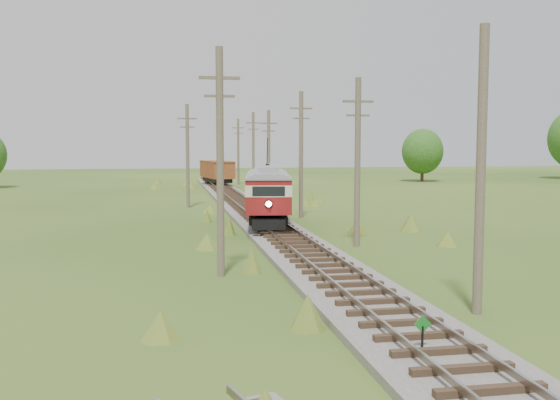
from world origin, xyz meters
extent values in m
plane|color=#224615|center=(0.00, 0.00, 0.00)|extent=(260.00, 260.00, 0.00)
cube|color=#605B54|center=(0.00, 34.00, 0.12)|extent=(3.60, 96.00, 0.25)
cube|color=#726659|center=(-0.72, 34.00, 0.48)|extent=(0.08, 96.00, 0.17)
cube|color=#726659|center=(0.72, 34.00, 0.48)|extent=(0.08, 96.00, 0.17)
cube|color=#2D2116|center=(0.00, 34.00, 0.33)|extent=(2.40, 96.00, 0.16)
cylinder|color=black|center=(-0.20, 1.50, 0.40)|extent=(0.06, 0.06, 0.80)
cube|color=#197320|center=(-0.20, 1.50, 0.85)|extent=(0.45, 0.03, 0.45)
cube|color=black|center=(0.00, 26.23, 0.97)|extent=(3.65, 10.26, 0.41)
cube|color=maroon|center=(0.00, 26.23, 1.88)|extent=(4.16, 11.18, 1.00)
cube|color=beige|center=(0.00, 26.23, 2.70)|extent=(4.19, 11.24, 0.64)
cube|color=black|center=(0.00, 26.23, 2.70)|extent=(4.14, 10.75, 0.50)
cube|color=maroon|center=(0.00, 26.23, 3.15)|extent=(4.16, 11.18, 0.27)
cube|color=gray|center=(0.00, 26.23, 3.45)|extent=(4.22, 11.29, 0.35)
cube|color=gray|center=(0.00, 26.23, 3.76)|extent=(2.36, 8.27, 0.36)
sphere|color=#FFF2BF|center=(-0.83, 20.75, 2.02)|extent=(0.33, 0.33, 0.33)
cylinder|color=black|center=(0.25, 27.85, 4.79)|extent=(0.69, 4.20, 1.75)
cylinder|color=black|center=(-1.29, 22.25, 0.92)|extent=(0.22, 0.74, 0.73)
cylinder|color=black|center=(0.06, 22.04, 0.92)|extent=(0.22, 0.74, 0.73)
cylinder|color=black|center=(-0.06, 30.41, 0.92)|extent=(0.22, 0.74, 0.73)
cylinder|color=black|center=(1.29, 30.21, 0.92)|extent=(0.22, 0.74, 0.73)
cube|color=black|center=(0.00, 65.64, 0.91)|extent=(3.19, 7.40, 0.50)
cube|color=brown|center=(0.00, 65.64, 2.15)|extent=(3.83, 8.27, 1.99)
cube|color=brown|center=(0.00, 65.64, 3.20)|extent=(3.90, 8.43, 0.12)
cylinder|color=black|center=(-0.35, 63.17, 0.96)|extent=(0.25, 0.80, 0.80)
cylinder|color=black|center=(1.12, 63.40, 0.96)|extent=(0.25, 0.80, 0.80)
cylinder|color=black|center=(-1.12, 67.88, 0.96)|extent=(0.25, 0.80, 0.80)
cylinder|color=black|center=(0.35, 68.12, 0.96)|extent=(0.25, 0.80, 0.80)
cone|color=gray|center=(4.41, 50.57, 0.56)|extent=(3.00, 3.00, 1.12)
cone|color=gray|center=(5.16, 49.64, 0.33)|extent=(1.69, 1.69, 0.66)
cylinder|color=brown|center=(3.10, 5.00, 4.40)|extent=(0.30, 0.30, 8.80)
cylinder|color=brown|center=(3.30, 18.00, 4.30)|extent=(0.30, 0.30, 8.60)
cube|color=brown|center=(3.30, 18.00, 7.40)|extent=(1.60, 0.12, 0.12)
cube|color=brown|center=(3.30, 18.00, 6.70)|extent=(1.20, 0.10, 0.10)
cylinder|color=brown|center=(3.20, 31.00, 4.50)|extent=(0.30, 0.30, 9.00)
cube|color=brown|center=(3.20, 31.00, 7.80)|extent=(1.60, 0.12, 0.12)
cube|color=brown|center=(3.20, 31.00, 7.10)|extent=(1.20, 0.10, 0.10)
cylinder|color=brown|center=(3.00, 44.00, 4.20)|extent=(0.30, 0.30, 8.40)
cube|color=brown|center=(3.00, 44.00, 7.20)|extent=(1.60, 0.12, 0.12)
cube|color=brown|center=(3.00, 44.00, 6.50)|extent=(1.20, 0.10, 0.10)
cylinder|color=brown|center=(3.40, 57.00, 4.45)|extent=(0.30, 0.30, 8.90)
cube|color=brown|center=(3.40, 57.00, 7.70)|extent=(1.60, 0.12, 0.12)
cube|color=brown|center=(3.40, 57.00, 7.00)|extent=(1.20, 0.10, 0.10)
cylinder|color=brown|center=(3.20, 70.00, 4.35)|extent=(0.30, 0.30, 8.70)
cube|color=brown|center=(3.20, 70.00, 7.50)|extent=(1.60, 0.12, 0.12)
cube|color=brown|center=(3.20, 70.00, 6.80)|extent=(1.20, 0.10, 0.10)
cylinder|color=brown|center=(-4.20, 12.00, 4.50)|extent=(0.30, 0.30, 9.00)
cube|color=brown|center=(-4.20, 12.00, 7.80)|extent=(1.60, 0.12, 0.12)
cube|color=brown|center=(-4.20, 12.00, 7.10)|extent=(1.20, 0.10, 0.10)
cylinder|color=brown|center=(-4.50, 40.00, 4.30)|extent=(0.30, 0.30, 8.60)
cube|color=brown|center=(-4.50, 40.00, 7.40)|extent=(1.60, 0.12, 0.12)
cube|color=brown|center=(-4.50, 40.00, 6.70)|extent=(1.20, 0.10, 0.10)
cylinder|color=#38281C|center=(30.00, 72.00, 1.26)|extent=(0.50, 0.50, 2.52)
ellipsoid|color=#214D17|center=(30.00, 72.00, 4.34)|extent=(5.88, 5.88, 6.47)
camera|label=1|loc=(-6.30, -12.48, 5.19)|focal=40.00mm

